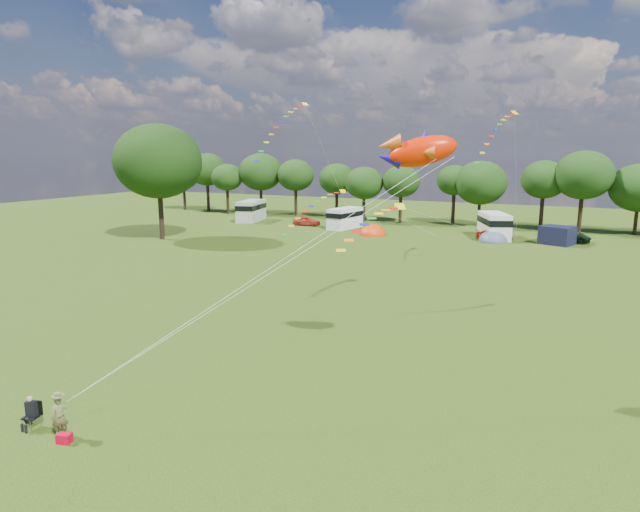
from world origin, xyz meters
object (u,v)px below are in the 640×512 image
at_px(campervan_b, 345,217).
at_px(campervan_a, 251,210).
at_px(campervan_c, 494,225).
at_px(car_d, 566,236).
at_px(kite_flyer, 60,417).
at_px(fish_kite, 416,151).
at_px(car_a, 307,221).
at_px(tent_orange, 373,235).
at_px(car_c, 494,235).
at_px(camp_chair, 32,409).
at_px(big_tree, 158,161).
at_px(tent_greyblue, 493,241).

bearing_deg(campervan_b, campervan_a, 96.24).
bearing_deg(campervan_c, car_d, -106.96).
height_order(kite_flyer, fish_kite, fish_kite).
height_order(car_a, kite_flyer, kite_flyer).
bearing_deg(fish_kite, campervan_b, 98.29).
bearing_deg(campervan_a, tent_orange, -115.64).
distance_m(car_c, car_d, 7.85).
distance_m(campervan_a, camp_chair, 60.55).
height_order(big_tree, campervan_c, big_tree).
xyz_separation_m(big_tree, campervan_c, (35.09, 17.27, -7.41)).
xyz_separation_m(tent_orange, fish_kite, (16.07, -39.81, 10.07)).
height_order(campervan_b, camp_chair, campervan_b).
bearing_deg(big_tree, campervan_c, 26.21).
bearing_deg(tent_greyblue, campervan_b, 172.29).
bearing_deg(campervan_b, tent_orange, -115.31).
distance_m(car_a, kite_flyer, 56.63).
xyz_separation_m(campervan_c, kite_flyer, (-7.73, -53.43, -0.84)).
bearing_deg(campervan_c, fish_kite, 160.66).
xyz_separation_m(campervan_b, kite_flyer, (11.45, -53.69, -0.70)).
bearing_deg(campervan_c, tent_greyblue, 164.94).
xyz_separation_m(big_tree, kite_flyer, (27.36, -36.16, -8.25)).
distance_m(car_c, campervan_c, 1.88).
bearing_deg(car_d, tent_orange, 96.65).
height_order(campervan_b, fish_kite, fish_kite).
bearing_deg(campervan_b, camp_chair, -158.78).
distance_m(campervan_b, campervan_c, 19.19).
height_order(big_tree, tent_greyblue, big_tree).
relative_size(tent_orange, kite_flyer, 2.37).
distance_m(car_d, camp_chair, 56.77).
distance_m(campervan_c, kite_flyer, 54.00).
bearing_deg(car_d, car_a, 85.72).
xyz_separation_m(campervan_b, tent_greyblue, (19.49, -2.64, -1.45)).
bearing_deg(campervan_c, campervan_a, 65.32).
relative_size(big_tree, tent_greyblue, 3.52).
bearing_deg(fish_kite, car_d, 64.96).
distance_m(car_a, camp_chair, 56.20).
bearing_deg(fish_kite, kite_flyer, -152.67).
bearing_deg(kite_flyer, camp_chair, 134.10).
xyz_separation_m(car_d, tent_greyblue, (-7.51, -3.11, -0.71)).
bearing_deg(campervan_a, campervan_c, -104.37).
distance_m(tent_orange, fish_kite, 44.10).
height_order(big_tree, fish_kite, big_tree).
bearing_deg(camp_chair, campervan_c, 67.24).
distance_m(kite_flyer, camp_chair, 1.47).
relative_size(car_d, kite_flyer, 3.46).
relative_size(car_c, kite_flyer, 2.60).
relative_size(campervan_a, camp_chair, 5.18).
xyz_separation_m(car_c, campervan_c, (-0.31, 1.56, 1.01)).
height_order(campervan_a, kite_flyer, campervan_a).
height_order(car_a, campervan_a, campervan_a).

